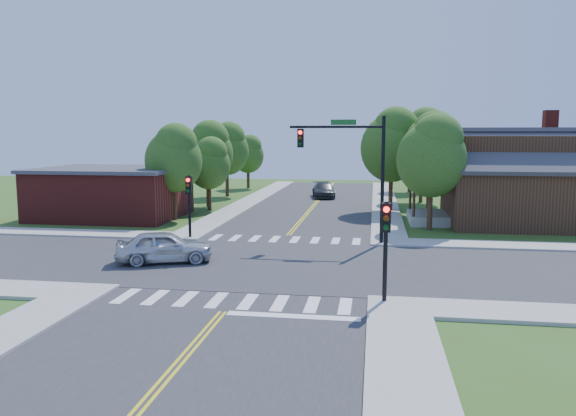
% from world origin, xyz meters
% --- Properties ---
extents(ground, '(100.00, 100.00, 0.00)m').
position_xyz_m(ground, '(0.00, 0.00, 0.00)').
color(ground, '#3A541A').
rests_on(ground, ground).
extents(road_ns, '(10.00, 90.00, 0.04)m').
position_xyz_m(road_ns, '(0.00, 0.00, 0.02)').
color(road_ns, '#2D2D30').
rests_on(road_ns, ground).
extents(road_ew, '(90.00, 10.00, 0.04)m').
position_xyz_m(road_ew, '(0.00, 0.00, 0.03)').
color(road_ew, '#2D2D30').
rests_on(road_ew, ground).
extents(intersection_patch, '(10.20, 10.20, 0.06)m').
position_xyz_m(intersection_patch, '(0.00, 0.00, 0.00)').
color(intersection_patch, '#2D2D30').
rests_on(intersection_patch, ground).
extents(sidewalk_ne, '(40.00, 40.00, 0.14)m').
position_xyz_m(sidewalk_ne, '(15.82, 15.82, 0.07)').
color(sidewalk_ne, '#9E9B93').
rests_on(sidewalk_ne, ground).
extents(sidewalk_nw, '(40.00, 40.00, 0.14)m').
position_xyz_m(sidewalk_nw, '(-15.82, 15.82, 0.07)').
color(sidewalk_nw, '#9E9B93').
rests_on(sidewalk_nw, ground).
extents(crosswalk_north, '(8.85, 2.00, 0.01)m').
position_xyz_m(crosswalk_north, '(0.00, 6.20, 0.05)').
color(crosswalk_north, white).
rests_on(crosswalk_north, ground).
extents(crosswalk_south, '(8.85, 2.00, 0.01)m').
position_xyz_m(crosswalk_south, '(0.00, -6.20, 0.05)').
color(crosswalk_south, white).
rests_on(crosswalk_south, ground).
extents(centerline, '(0.30, 90.00, 0.01)m').
position_xyz_m(centerline, '(0.00, 0.00, 0.05)').
color(centerline, yellow).
rests_on(centerline, ground).
extents(stop_bar, '(4.60, 0.45, 0.09)m').
position_xyz_m(stop_bar, '(2.50, -7.60, 0.00)').
color(stop_bar, white).
rests_on(stop_bar, ground).
extents(signal_mast_ne, '(5.30, 0.42, 7.20)m').
position_xyz_m(signal_mast_ne, '(3.91, 5.59, 4.85)').
color(signal_mast_ne, black).
rests_on(signal_mast_ne, ground).
extents(signal_pole_se, '(0.34, 0.42, 3.80)m').
position_xyz_m(signal_pole_se, '(5.60, -5.62, 2.66)').
color(signal_pole_se, black).
rests_on(signal_pole_se, ground).
extents(signal_pole_nw, '(0.34, 0.42, 3.80)m').
position_xyz_m(signal_pole_nw, '(-5.60, 5.58, 2.66)').
color(signal_pole_nw, black).
rests_on(signal_pole_nw, ground).
extents(house_ne, '(13.05, 8.80, 7.11)m').
position_xyz_m(house_ne, '(15.11, 14.23, 3.33)').
color(house_ne, '#312011').
rests_on(house_ne, ground).
extents(building_nw, '(10.40, 8.40, 3.73)m').
position_xyz_m(building_nw, '(-14.20, 13.20, 1.88)').
color(building_nw, maroon).
rests_on(building_nw, ground).
extents(tree_e_a, '(4.43, 4.21, 7.53)m').
position_xyz_m(tree_e_a, '(8.82, 10.96, 4.93)').
color(tree_e_a, '#382314').
rests_on(tree_e_a, ground).
extents(tree_e_b, '(4.68, 4.45, 7.95)m').
position_xyz_m(tree_e_b, '(9.37, 17.90, 5.21)').
color(tree_e_b, '#382314').
rests_on(tree_e_b, ground).
extents(tree_e_c, '(5.06, 4.81, 8.60)m').
position_xyz_m(tree_e_c, '(9.43, 26.04, 5.63)').
color(tree_e_c, '#382314').
rests_on(tree_e_c, ground).
extents(tree_e_d, '(4.29, 4.07, 7.29)m').
position_xyz_m(tree_e_d, '(8.94, 35.19, 4.77)').
color(tree_e_d, '#382314').
rests_on(tree_e_d, ground).
extents(tree_w_a, '(4.12, 3.91, 7.00)m').
position_xyz_m(tree_w_a, '(-9.08, 12.70, 4.58)').
color(tree_w_a, '#382314').
rests_on(tree_w_a, ground).
extents(tree_w_b, '(4.35, 4.13, 7.40)m').
position_xyz_m(tree_w_b, '(-8.83, 20.27, 4.84)').
color(tree_w_b, '#382314').
rests_on(tree_w_b, ground).
extents(tree_w_c, '(4.37, 4.15, 7.43)m').
position_xyz_m(tree_w_c, '(-9.29, 28.26, 4.86)').
color(tree_w_c, '#382314').
rests_on(tree_w_c, ground).
extents(tree_w_d, '(3.60, 3.42, 6.13)m').
position_xyz_m(tree_w_d, '(-9.05, 36.65, 4.01)').
color(tree_w_d, '#382314').
rests_on(tree_w_d, ground).
extents(tree_house, '(4.92, 4.67, 8.36)m').
position_xyz_m(tree_house, '(6.54, 19.45, 5.48)').
color(tree_house, '#382314').
rests_on(tree_house, ground).
extents(tree_bldg, '(3.54, 3.36, 6.01)m').
position_xyz_m(tree_bldg, '(-8.12, 18.18, 3.93)').
color(tree_bldg, '#382314').
rests_on(tree_bldg, ground).
extents(car_silver, '(4.69, 5.73, 1.56)m').
position_xyz_m(car_silver, '(-4.81, -0.56, 0.78)').
color(car_silver, silver).
rests_on(car_silver, ground).
extents(car_dgrey, '(3.65, 5.55, 1.41)m').
position_xyz_m(car_dgrey, '(0.26, 28.41, 0.71)').
color(car_dgrey, '#2D3032').
rests_on(car_dgrey, ground).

